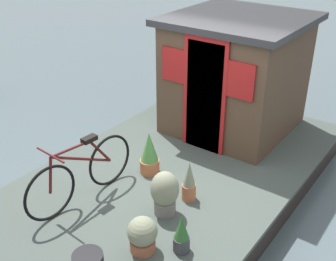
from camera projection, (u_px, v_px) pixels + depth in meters
The scene contains 9 objects.
ground_plane at pixel (176, 194), 6.29m from camera, with size 60.00×60.00×0.00m, color #4C5B60.
houseboat_deck at pixel (176, 181), 6.18m from camera, with size 5.55×3.23×0.47m.
houseboat_cabin at pixel (236, 74), 6.81m from camera, with size 2.09×2.03×1.88m.
bicycle at pixel (82, 173), 5.24m from camera, with size 1.67×0.50×0.86m.
potted_plant_basil at pixel (182, 235), 4.51m from camera, with size 0.19×0.19×0.46m.
potted_plant_ivy at pixel (142, 235), 4.51m from camera, with size 0.33×0.33×0.42m.
potted_plant_rosemary at pixel (189, 182), 5.30m from camera, with size 0.18×0.18×0.55m.
potted_plant_mint at pixel (165, 192), 5.03m from camera, with size 0.35×0.35×0.58m.
potted_plant_fern at pixel (149, 154), 5.83m from camera, with size 0.28×0.28×0.64m.
Camera 1 is at (-4.19, -2.92, 3.79)m, focal length 44.76 mm.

